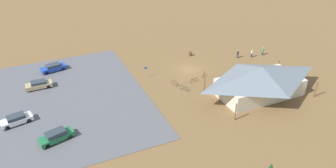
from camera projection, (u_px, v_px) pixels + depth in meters
name	position (u px, v px, depth m)	size (l,w,h in m)	color
ground	(190.00, 70.00, 60.45)	(160.00, 160.00, 0.00)	brown
parking_lot_asphalt	(39.00, 105.00, 49.53)	(33.55, 33.45, 0.05)	#56565B
bike_pavilion	(261.00, 79.00, 51.15)	(16.11, 9.31, 5.02)	beige
trash_bin	(190.00, 54.00, 66.03)	(0.60, 0.60, 0.90)	brown
lot_sign	(146.00, 70.00, 57.17)	(0.56, 0.08, 2.20)	#99999E
bicycle_red_by_bin	(194.00, 80.00, 56.07)	(1.74, 0.48, 0.83)	black
bicycle_black_lone_west	(261.00, 67.00, 60.72)	(1.23, 1.30, 0.85)	black
bicycle_white_mid_cluster	(281.00, 68.00, 60.40)	(0.48, 1.65, 0.84)	black
bicycle_yellow_lone_east	(204.00, 75.00, 57.86)	(1.23, 1.21, 0.78)	black
bicycle_orange_edge_north	(175.00, 83.00, 54.98)	(0.60, 1.71, 0.89)	black
bicycle_teal_near_sign	(184.00, 88.00, 53.45)	(0.92, 1.59, 0.85)	black
bicycle_purple_yard_front	(270.00, 70.00, 59.51)	(0.48, 1.68, 0.78)	black
car_green_front_row	(56.00, 136.00, 41.62)	(4.80, 2.86, 1.48)	#1E6B3D
car_blue_second_row	(53.00, 67.00, 59.70)	(4.86, 2.76, 1.36)	#1E42B2
car_tan_by_curb	(39.00, 85.00, 53.91)	(4.32, 1.80, 1.35)	tan
car_white_back_corner	(16.00, 119.00, 44.97)	(4.57, 2.59, 1.37)	white
visitor_crossing_yard	(238.00, 54.00, 64.98)	(0.39, 0.40, 1.64)	#2D3347
visitor_near_lot	(252.00, 53.00, 65.23)	(0.40, 0.37, 1.67)	#2D3347
visitor_at_bikes	(263.00, 51.00, 66.20)	(0.36, 0.39, 1.75)	#2D3347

